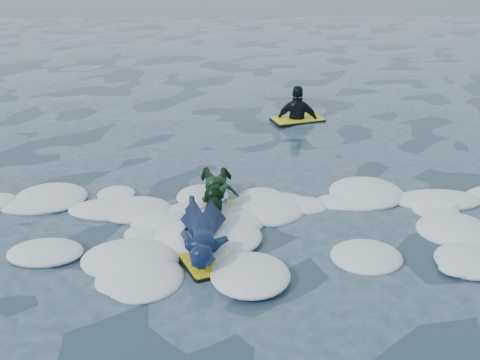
{
  "coord_description": "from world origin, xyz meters",
  "views": [
    {
      "loc": [
        0.41,
        -6.72,
        3.99
      ],
      "look_at": [
        0.64,
        1.6,
        0.39
      ],
      "focal_mm": 45.0,
      "sensor_mm": 36.0,
      "label": 1
    }
  ],
  "objects": [
    {
      "name": "ground",
      "position": [
        0.0,
        0.0,
        0.0
      ],
      "size": [
        120.0,
        120.0,
        0.0
      ],
      "primitive_type": "plane",
      "color": "#19313C",
      "rests_on": "ground"
    },
    {
      "name": "foam_band",
      "position": [
        0.0,
        1.03,
        0.0
      ],
      "size": [
        12.0,
        3.1,
        0.3
      ],
      "primitive_type": null,
      "color": "white",
      "rests_on": "ground"
    },
    {
      "name": "prone_woman_unit",
      "position": [
        0.12,
        0.24,
        0.24
      ],
      "size": [
        1.05,
        1.81,
        0.47
      ],
      "rotation": [
        0.0,
        0.0,
        1.96
      ],
      "color": "black",
      "rests_on": "ground"
    },
    {
      "name": "prone_child_unit",
      "position": [
        0.31,
        1.4,
        0.26
      ],
      "size": [
        0.68,
        1.31,
        0.5
      ],
      "rotation": [
        0.0,
        0.0,
        1.42
      ],
      "color": "black",
      "rests_on": "ground"
    },
    {
      "name": "waiting_rider_unit",
      "position": [
        1.99,
        5.65,
        -0.03
      ],
      "size": [
        1.22,
        0.9,
        1.64
      ],
      "rotation": [
        0.0,
        0.0,
        0.3
      ],
      "color": "black",
      "rests_on": "ground"
    }
  ]
}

